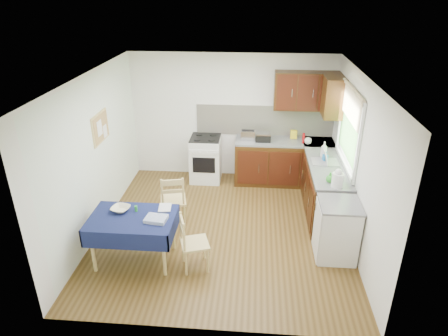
# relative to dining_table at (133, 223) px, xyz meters

# --- Properties ---
(floor) EXTENTS (4.20, 4.20, 0.00)m
(floor) POSITION_rel_dining_table_xyz_m (1.20, 0.89, -0.62)
(floor) COLOR #4B3314
(floor) RESTS_ON ground
(ceiling) EXTENTS (4.00, 4.20, 0.02)m
(ceiling) POSITION_rel_dining_table_xyz_m (1.20, 0.89, 1.88)
(ceiling) COLOR white
(ceiling) RESTS_ON wall_back
(wall_back) EXTENTS (4.00, 0.02, 2.50)m
(wall_back) POSITION_rel_dining_table_xyz_m (1.20, 2.99, 0.63)
(wall_back) COLOR white
(wall_back) RESTS_ON ground
(wall_front) EXTENTS (4.00, 0.02, 2.50)m
(wall_front) POSITION_rel_dining_table_xyz_m (1.20, -1.21, 0.63)
(wall_front) COLOR white
(wall_front) RESTS_ON ground
(wall_left) EXTENTS (0.02, 4.20, 2.50)m
(wall_left) POSITION_rel_dining_table_xyz_m (-0.80, 0.89, 0.63)
(wall_left) COLOR white
(wall_left) RESTS_ON ground
(wall_right) EXTENTS (0.02, 4.20, 2.50)m
(wall_right) POSITION_rel_dining_table_xyz_m (3.20, 0.89, 0.63)
(wall_right) COLOR white
(wall_right) RESTS_ON ground
(base_cabinets) EXTENTS (1.90, 2.30, 0.86)m
(base_cabinets) POSITION_rel_dining_table_xyz_m (2.55, 2.14, -0.19)
(base_cabinets) COLOR black
(base_cabinets) RESTS_ON ground
(worktop_back) EXTENTS (1.90, 0.60, 0.04)m
(worktop_back) POSITION_rel_dining_table_xyz_m (2.25, 2.69, 0.26)
(worktop_back) COLOR slate
(worktop_back) RESTS_ON base_cabinets
(worktop_right) EXTENTS (0.60, 1.70, 0.04)m
(worktop_right) POSITION_rel_dining_table_xyz_m (2.90, 1.54, 0.26)
(worktop_right) COLOR slate
(worktop_right) RESTS_ON base_cabinets
(worktop_corner) EXTENTS (0.60, 0.60, 0.04)m
(worktop_corner) POSITION_rel_dining_table_xyz_m (2.90, 2.69, 0.26)
(worktop_corner) COLOR slate
(worktop_corner) RESTS_ON base_cabinets
(splashback) EXTENTS (2.70, 0.02, 0.60)m
(splashback) POSITION_rel_dining_table_xyz_m (1.85, 2.97, 0.58)
(splashback) COLOR beige
(splashback) RESTS_ON wall_back
(upper_cabinets) EXTENTS (1.20, 0.85, 0.70)m
(upper_cabinets) POSITION_rel_dining_table_xyz_m (2.72, 2.69, 1.23)
(upper_cabinets) COLOR black
(upper_cabinets) RESTS_ON wall_back
(stove) EXTENTS (0.60, 0.61, 0.92)m
(stove) POSITION_rel_dining_table_xyz_m (0.70, 2.68, -0.16)
(stove) COLOR white
(stove) RESTS_ON ground
(window) EXTENTS (0.04, 1.48, 1.26)m
(window) POSITION_rel_dining_table_xyz_m (3.17, 1.59, 1.03)
(window) COLOR #2D5A25
(window) RESTS_ON wall_right
(fridge) EXTENTS (0.58, 0.60, 0.89)m
(fridge) POSITION_rel_dining_table_xyz_m (2.90, 0.34, -0.18)
(fridge) COLOR white
(fridge) RESTS_ON ground
(corkboard) EXTENTS (0.04, 0.62, 0.47)m
(corkboard) POSITION_rel_dining_table_xyz_m (-0.77, 1.19, 0.98)
(corkboard) COLOR tan
(corkboard) RESTS_ON wall_left
(dining_table) EXTENTS (1.19, 0.81, 0.72)m
(dining_table) POSITION_rel_dining_table_xyz_m (0.00, 0.00, 0.00)
(dining_table) COLOR #101440
(dining_table) RESTS_ON ground
(chair_far) EXTENTS (0.49, 0.49, 0.92)m
(chair_far) POSITION_rel_dining_table_xyz_m (0.38, 0.96, -0.13)
(chair_far) COLOR tan
(chair_far) RESTS_ON ground
(chair_near) EXTENTS (0.47, 0.47, 0.84)m
(chair_near) POSITION_rel_dining_table_xyz_m (0.85, -0.11, -0.17)
(chair_near) COLOR tan
(chair_near) RESTS_ON ground
(toaster) EXTENTS (0.27, 0.17, 0.21)m
(toaster) POSITION_rel_dining_table_xyz_m (1.53, 2.66, 0.38)
(toaster) COLOR #B1B1B6
(toaster) RESTS_ON worktop_back
(sandwich_press) EXTENTS (0.28, 0.25, 0.17)m
(sandwich_press) POSITION_rel_dining_table_xyz_m (1.83, 2.64, 0.36)
(sandwich_press) COLOR black
(sandwich_press) RESTS_ON worktop_back
(sauce_bottle) EXTENTS (0.04, 0.04, 0.20)m
(sauce_bottle) POSITION_rel_dining_table_xyz_m (2.59, 2.58, 0.38)
(sauce_bottle) COLOR #AF0E12
(sauce_bottle) RESTS_ON worktop_back
(yellow_packet) EXTENTS (0.12, 0.08, 0.16)m
(yellow_packet) POSITION_rel_dining_table_xyz_m (2.42, 2.81, 0.37)
(yellow_packet) COLOR yellow
(yellow_packet) RESTS_ON worktop_back
(dish_rack) EXTENTS (0.44, 0.34, 0.21)m
(dish_rack) POSITION_rel_dining_table_xyz_m (2.87, 1.69, 0.31)
(dish_rack) COLOR gray
(dish_rack) RESTS_ON worktop_right
(kettle) EXTENTS (0.17, 0.17, 0.29)m
(kettle) POSITION_rel_dining_table_xyz_m (2.92, 0.82, 0.41)
(kettle) COLOR white
(kettle) RESTS_ON worktop_right
(cup) EXTENTS (0.16, 0.16, 0.10)m
(cup) POSITION_rel_dining_table_xyz_m (2.68, 2.55, 0.34)
(cup) COLOR white
(cup) RESTS_ON worktop_back
(soap_bottle_a) EXTENTS (0.12, 0.12, 0.29)m
(soap_bottle_a) POSITION_rel_dining_table_xyz_m (2.87, 1.92, 0.43)
(soap_bottle_a) COLOR white
(soap_bottle_a) RESTS_ON worktop_right
(soap_bottle_b) EXTENTS (0.10, 0.10, 0.17)m
(soap_bottle_b) POSITION_rel_dining_table_xyz_m (2.88, 1.75, 0.37)
(soap_bottle_b) COLOR #207AC0
(soap_bottle_b) RESTS_ON worktop_right
(soap_bottle_c) EXTENTS (0.13, 0.13, 0.16)m
(soap_bottle_c) POSITION_rel_dining_table_xyz_m (2.84, 0.96, 0.36)
(soap_bottle_c) COLOR green
(soap_bottle_c) RESTS_ON worktop_right
(plate_bowl) EXTENTS (0.31, 0.31, 0.06)m
(plate_bowl) POSITION_rel_dining_table_xyz_m (-0.21, 0.15, 0.14)
(plate_bowl) COLOR beige
(plate_bowl) RESTS_ON dining_table
(book) EXTENTS (0.20, 0.26, 0.02)m
(book) POSITION_rel_dining_table_xyz_m (0.32, 0.26, 0.11)
(book) COLOR white
(book) RESTS_ON dining_table
(spice_jar) EXTENTS (0.04, 0.04, 0.09)m
(spice_jar) POSITION_rel_dining_table_xyz_m (0.02, 0.16, 0.15)
(spice_jar) COLOR #248633
(spice_jar) RESTS_ON dining_table
(tea_towel) EXTENTS (0.32, 0.26, 0.05)m
(tea_towel) POSITION_rel_dining_table_xyz_m (0.36, -0.06, 0.13)
(tea_towel) COLOR navy
(tea_towel) RESTS_ON dining_table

